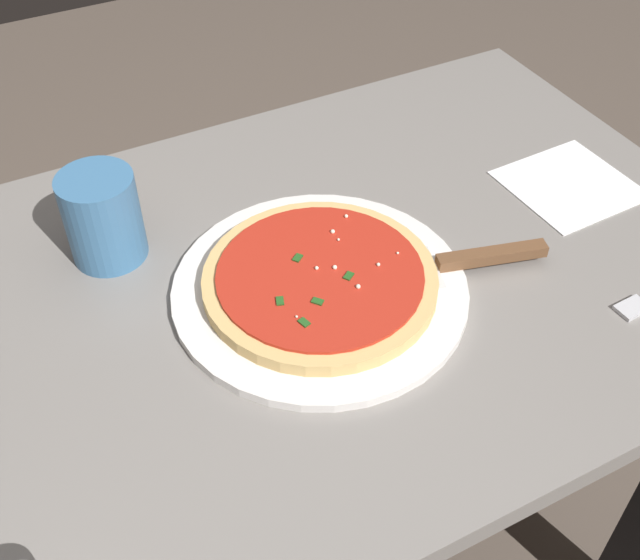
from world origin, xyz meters
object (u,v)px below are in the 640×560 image
at_px(pizza, 320,280).
at_px(cup_tall_drink, 103,217).
at_px(napkin_folded_right, 569,184).
at_px(serving_plate, 320,289).
at_px(pizza_server, 458,262).

distance_m(pizza, cup_tall_drink, 0.26).
distance_m(cup_tall_drink, napkin_folded_right, 0.59).
relative_size(serving_plate, napkin_folded_right, 2.15).
bearing_deg(pizza_server, serving_plate, -15.22).
height_order(serving_plate, pizza_server, pizza_server).
bearing_deg(pizza_server, cup_tall_drink, -32.04).
bearing_deg(serving_plate, pizza, 99.99).
bearing_deg(cup_tall_drink, pizza_server, 147.96).
bearing_deg(pizza, napkin_folded_right, -175.88).
xyz_separation_m(pizza_server, cup_tall_drink, (0.34, -0.21, 0.04)).
xyz_separation_m(serving_plate, napkin_folded_right, (-0.38, -0.03, -0.00)).
distance_m(pizza_server, napkin_folded_right, 0.23).
xyz_separation_m(pizza, cup_tall_drink, (0.19, -0.17, 0.03)).
height_order(pizza, pizza_server, pizza).
height_order(pizza_server, napkin_folded_right, pizza_server).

